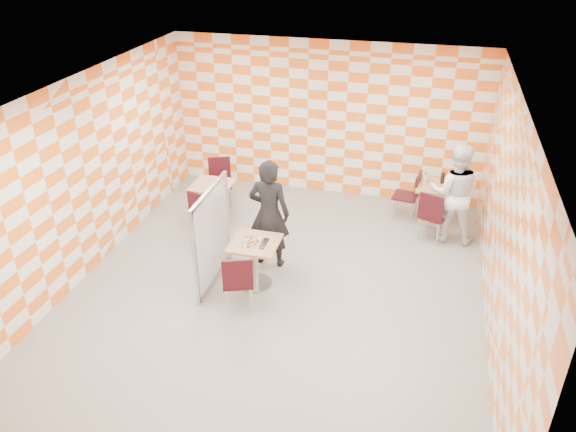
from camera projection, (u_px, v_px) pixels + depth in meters
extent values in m
plane|color=gray|center=(278.00, 288.00, 8.49)|extent=(7.00, 7.00, 0.00)
plane|color=white|center=(276.00, 94.00, 7.06)|extent=(7.00, 7.00, 0.00)
plane|color=white|center=(327.00, 120.00, 10.75)|extent=(6.00, 0.00, 6.00)
plane|color=white|center=(86.00, 177.00, 8.44)|extent=(0.00, 7.00, 7.00)
plane|color=white|center=(505.00, 227.00, 7.11)|extent=(0.00, 7.00, 7.00)
cube|color=tan|center=(255.00, 243.00, 8.23)|extent=(0.70, 0.70, 0.04)
cylinder|color=#A5A5AA|center=(255.00, 264.00, 8.40)|extent=(0.08, 0.08, 0.70)
cylinder|color=#A5A5AA|center=(256.00, 283.00, 8.57)|extent=(0.50, 0.50, 0.03)
cube|color=tan|center=(436.00, 186.00, 9.94)|extent=(0.70, 0.70, 0.04)
cylinder|color=#A5A5AA|center=(434.00, 204.00, 10.11)|extent=(0.08, 0.08, 0.70)
cylinder|color=#A5A5AA|center=(431.00, 221.00, 10.28)|extent=(0.50, 0.50, 0.03)
cube|color=tan|center=(212.00, 185.00, 9.97)|extent=(0.70, 0.70, 0.04)
cylinder|color=#A5A5AA|center=(213.00, 203.00, 10.14)|extent=(0.08, 0.08, 0.70)
cylinder|color=#A5A5AA|center=(214.00, 220.00, 10.31)|extent=(0.50, 0.50, 0.03)
cube|color=black|center=(238.00, 281.00, 7.88)|extent=(0.54, 0.54, 0.04)
cube|color=black|center=(237.00, 274.00, 7.58)|extent=(0.41, 0.19, 0.45)
cylinder|color=silver|center=(250.00, 287.00, 8.16)|extent=(0.03, 0.03, 0.43)
cylinder|color=silver|center=(227.00, 288.00, 8.12)|extent=(0.03, 0.03, 0.43)
cylinder|color=silver|center=(251.00, 301.00, 7.86)|extent=(0.03, 0.03, 0.43)
cylinder|color=silver|center=(227.00, 302.00, 7.83)|extent=(0.03, 0.03, 0.43)
cube|color=black|center=(434.00, 216.00, 9.56)|extent=(0.54, 0.54, 0.04)
cube|color=black|center=(431.00, 207.00, 9.29)|extent=(0.41, 0.19, 0.45)
cylinder|color=silver|center=(445.00, 227.00, 9.70)|extent=(0.03, 0.03, 0.43)
cylinder|color=silver|center=(427.00, 221.00, 9.88)|extent=(0.03, 0.03, 0.43)
cylinder|color=silver|center=(438.00, 235.00, 9.46)|extent=(0.03, 0.03, 0.43)
cylinder|color=silver|center=(419.00, 229.00, 9.63)|extent=(0.03, 0.03, 0.43)
cube|color=black|center=(405.00, 196.00, 10.21)|extent=(0.48, 0.48, 0.04)
cube|color=black|center=(418.00, 186.00, 10.02)|extent=(0.10, 0.42, 0.45)
cylinder|color=silver|center=(397.00, 202.00, 10.52)|extent=(0.03, 0.03, 0.43)
cylinder|color=silver|center=(393.00, 210.00, 10.25)|extent=(0.03, 0.03, 0.43)
cylinder|color=silver|center=(415.00, 205.00, 10.40)|extent=(0.03, 0.03, 0.43)
cylinder|color=silver|center=(411.00, 213.00, 10.13)|extent=(0.03, 0.03, 0.43)
cube|color=black|center=(207.00, 214.00, 9.61)|extent=(0.53, 0.53, 0.04)
cube|color=black|center=(198.00, 206.00, 9.34)|extent=(0.41, 0.16, 0.45)
cylinder|color=silver|center=(222.00, 225.00, 9.77)|extent=(0.03, 0.03, 0.43)
cylinder|color=silver|center=(207.00, 219.00, 9.93)|extent=(0.03, 0.03, 0.43)
cylinder|color=silver|center=(209.00, 233.00, 9.52)|extent=(0.03, 0.03, 0.43)
cylinder|color=silver|center=(194.00, 228.00, 9.68)|extent=(0.03, 0.03, 0.43)
cube|color=black|center=(221.00, 184.00, 10.65)|extent=(0.55, 0.55, 0.04)
cube|color=black|center=(219.00, 168.00, 10.71)|extent=(0.40, 0.20, 0.45)
cylinder|color=silver|center=(213.00, 200.00, 10.60)|extent=(0.03, 0.03, 0.43)
cylinder|color=silver|center=(231.00, 199.00, 10.64)|extent=(0.03, 0.03, 0.43)
cylinder|color=silver|center=(212.00, 192.00, 10.89)|extent=(0.03, 0.03, 0.43)
cylinder|color=silver|center=(230.00, 191.00, 10.94)|extent=(0.03, 0.03, 0.43)
cube|color=white|center=(212.00, 235.00, 8.30)|extent=(0.02, 1.30, 1.40)
cube|color=#B2B2B7|center=(209.00, 191.00, 7.96)|extent=(0.05, 1.30, 0.05)
cube|color=#B2B2B7|center=(215.00, 275.00, 8.65)|extent=(0.05, 1.30, 0.05)
cube|color=#B2B2B7|center=(195.00, 258.00, 7.75)|extent=(0.05, 0.05, 1.50)
cylinder|color=#B2B2B7|center=(199.00, 303.00, 8.12)|extent=(0.08, 0.08, 0.05)
cube|color=#B2B2B7|center=(227.00, 215.00, 8.85)|extent=(0.05, 0.05, 1.50)
cylinder|color=#B2B2B7|center=(230.00, 256.00, 9.23)|extent=(0.08, 0.08, 0.05)
imported|color=black|center=(269.00, 214.00, 8.69)|extent=(0.66, 0.44, 1.79)
imported|color=white|center=(454.00, 193.00, 9.37)|extent=(0.87, 0.69, 1.75)
cube|color=silver|center=(254.00, 243.00, 8.20)|extent=(0.38, 0.34, 0.01)
cone|color=tan|center=(254.00, 242.00, 8.20)|extent=(0.40, 0.40, 0.02)
cone|color=#F2D88C|center=(255.00, 240.00, 8.21)|extent=(0.33, 0.33, 0.01)
cylinder|color=maroon|center=(248.00, 243.00, 8.12)|extent=(0.04, 0.04, 0.01)
cylinder|color=maroon|center=(255.00, 244.00, 8.10)|extent=(0.04, 0.04, 0.01)
cylinder|color=maroon|center=(254.00, 241.00, 8.17)|extent=(0.04, 0.04, 0.01)
cylinder|color=maroon|center=(251.00, 239.00, 8.22)|extent=(0.04, 0.04, 0.01)
cylinder|color=maroon|center=(258.00, 241.00, 8.18)|extent=(0.04, 0.04, 0.01)
torus|color=black|center=(257.00, 242.00, 8.15)|extent=(0.03, 0.03, 0.01)
torus|color=black|center=(252.00, 242.00, 8.14)|extent=(0.03, 0.03, 0.01)
torus|color=black|center=(256.00, 239.00, 8.22)|extent=(0.03, 0.03, 0.01)
torus|color=black|center=(249.00, 240.00, 8.18)|extent=(0.03, 0.03, 0.01)
cylinder|color=white|center=(425.00, 179.00, 9.98)|extent=(0.06, 0.06, 0.16)
cylinder|color=red|center=(426.00, 173.00, 9.93)|extent=(0.04, 0.04, 0.04)
cylinder|color=black|center=(443.00, 178.00, 9.95)|extent=(0.07, 0.07, 0.20)
cylinder|color=red|center=(444.00, 172.00, 9.90)|extent=(0.03, 0.03, 0.03)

